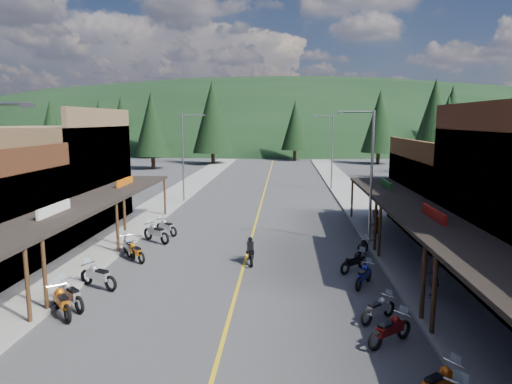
% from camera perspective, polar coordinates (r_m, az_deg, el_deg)
% --- Properties ---
extents(ground, '(220.00, 220.00, 0.00)m').
position_cam_1_polar(ground, '(20.14, -2.56, -12.71)').
color(ground, '#38383A').
rests_on(ground, ground).
extents(centerline, '(0.15, 90.00, 0.01)m').
position_cam_1_polar(centerline, '(39.36, 0.51, -1.89)').
color(centerline, gold).
rests_on(centerline, ground).
extents(sidewalk_west, '(3.40, 94.00, 0.15)m').
position_cam_1_polar(sidewalk_west, '(40.74, -11.81, -1.61)').
color(sidewalk_west, gray).
rests_on(sidewalk_west, ground).
extents(sidewalk_east, '(3.40, 94.00, 0.15)m').
position_cam_1_polar(sidewalk_east, '(39.86, 13.11, -1.89)').
color(sidewalk_east, gray).
rests_on(sidewalk_east, ground).
extents(shop_west_3, '(10.90, 10.20, 8.20)m').
position_cam_1_polar(shop_west_3, '(34.05, -24.18, 1.59)').
color(shop_west_3, brown).
rests_on(shop_west_3, ground).
extents(shop_east_3, '(10.90, 10.20, 6.20)m').
position_cam_1_polar(shop_east_3, '(32.49, 24.64, -0.52)').
color(shop_east_3, '#4C2D16').
rests_on(shop_east_3, ground).
extents(streetlight_1, '(2.16, 0.18, 8.00)m').
position_cam_1_polar(streetlight_1, '(41.69, -8.95, 4.79)').
color(streetlight_1, gray).
rests_on(streetlight_1, ground).
extents(streetlight_2, '(2.16, 0.18, 8.00)m').
position_cam_1_polar(streetlight_2, '(27.22, 13.95, 2.44)').
color(streetlight_2, gray).
rests_on(streetlight_2, ground).
extents(streetlight_3, '(2.16, 0.18, 8.00)m').
position_cam_1_polar(streetlight_3, '(48.94, 9.34, 5.39)').
color(streetlight_3, gray).
rests_on(streetlight_3, ground).
extents(ridge_hill, '(310.00, 140.00, 60.00)m').
position_cam_1_polar(ridge_hill, '(153.79, 2.78, 6.22)').
color(ridge_hill, black).
rests_on(ridge_hill, ground).
extents(pine_0, '(5.04, 5.04, 11.00)m').
position_cam_1_polar(pine_0, '(90.90, -24.24, 7.62)').
color(pine_0, black).
rests_on(pine_0, ground).
extents(pine_1, '(5.88, 5.88, 12.50)m').
position_cam_1_polar(pine_1, '(92.34, -13.00, 8.65)').
color(pine_1, black).
rests_on(pine_1, ground).
extents(pine_2, '(6.72, 6.72, 14.00)m').
position_cam_1_polar(pine_2, '(77.54, -5.47, 9.37)').
color(pine_2, black).
rests_on(pine_2, ground).
extents(pine_3, '(5.04, 5.04, 11.00)m').
position_cam_1_polar(pine_3, '(84.63, 4.91, 8.32)').
color(pine_3, black).
rests_on(pine_3, ground).
extents(pine_4, '(5.88, 5.88, 12.50)m').
position_cam_1_polar(pine_4, '(80.21, 15.18, 8.55)').
color(pine_4, black).
rests_on(pine_4, ground).
extents(pine_5, '(6.72, 6.72, 14.00)m').
position_cam_1_polar(pine_5, '(96.08, 23.24, 8.61)').
color(pine_5, black).
rests_on(pine_5, ground).
extents(pine_7, '(5.88, 5.88, 12.50)m').
position_cam_1_polar(pine_7, '(100.53, -16.45, 8.52)').
color(pine_7, black).
rests_on(pine_7, ground).
extents(pine_8, '(4.48, 4.48, 10.00)m').
position_cam_1_polar(pine_8, '(63.35, -18.92, 7.20)').
color(pine_8, black).
rests_on(pine_8, ground).
extents(pine_9, '(4.93, 4.93, 10.80)m').
position_cam_1_polar(pine_9, '(67.30, 22.78, 7.41)').
color(pine_9, black).
rests_on(pine_9, ground).
extents(pine_10, '(5.38, 5.38, 11.60)m').
position_cam_1_polar(pine_10, '(71.47, -12.89, 8.25)').
color(pine_10, black).
rests_on(pine_10, ground).
extents(pine_11, '(5.82, 5.82, 12.40)m').
position_cam_1_polar(pine_11, '(59.39, 21.37, 8.15)').
color(pine_11, black).
rests_on(pine_11, ground).
extents(bike_west_6, '(1.98, 2.16, 1.26)m').
position_cam_1_polar(bike_west_6, '(19.39, -23.12, -12.34)').
color(bike_west_6, '#C35E0D').
rests_on(bike_west_6, ground).
extents(bike_west_7, '(2.13, 1.99, 1.25)m').
position_cam_1_polar(bike_west_7, '(20.02, -22.20, -11.61)').
color(bike_west_7, '#9C9BA1').
rests_on(bike_west_7, ground).
extents(bike_west_8, '(2.31, 1.68, 1.27)m').
position_cam_1_polar(bike_west_8, '(21.80, -19.14, -9.73)').
color(bike_west_8, '#A7A7AC').
rests_on(bike_west_8, ground).
extents(bike_west_9, '(1.89, 1.90, 1.15)m').
position_cam_1_polar(bike_west_9, '(25.29, -14.90, -7.08)').
color(bike_west_9, '#B95E0D').
rests_on(bike_west_9, ground).
extents(bike_west_10, '(1.84, 2.30, 1.28)m').
position_cam_1_polar(bike_west_10, '(26.12, -15.62, -6.44)').
color(bike_west_10, '#95969A').
rests_on(bike_west_10, ground).
extents(bike_west_11, '(2.34, 2.06, 1.34)m').
position_cam_1_polar(bike_west_11, '(28.70, -12.38, -4.87)').
color(bike_west_11, gray).
rests_on(bike_west_11, ground).
extents(bike_west_12, '(2.05, 1.88, 1.20)m').
position_cam_1_polar(bike_west_12, '(30.40, -11.14, -4.19)').
color(bike_west_12, '#9D9DA2').
rests_on(bike_west_12, ground).
extents(bike_east_5, '(1.98, 1.68, 1.13)m').
position_cam_1_polar(bike_east_5, '(14.00, 21.95, -21.16)').
color(bike_east_5, '#C04C0D').
rests_on(bike_east_5, ground).
extents(bike_east_6, '(2.00, 1.78, 1.15)m').
position_cam_1_polar(bike_east_6, '(16.49, 16.43, -16.01)').
color(bike_east_6, '#660D0E').
rests_on(bike_east_6, ground).
extents(bike_east_7, '(1.80, 1.68, 1.06)m').
position_cam_1_polar(bike_east_7, '(18.10, 15.06, -13.79)').
color(bike_east_7, '#9A999E').
rests_on(bike_east_7, ground).
extents(bike_east_8, '(1.51, 2.07, 1.14)m').
position_cam_1_polar(bike_east_8, '(21.43, 13.33, -9.97)').
color(bike_east_8, navy).
rests_on(bike_east_8, ground).
extents(bike_east_9, '(1.86, 1.84, 1.12)m').
position_cam_1_polar(bike_east_9, '(23.30, 12.16, -8.40)').
color(bike_east_9, black).
rests_on(bike_east_9, ground).
extents(bike_east_10, '(1.42, 2.04, 1.11)m').
position_cam_1_polar(bike_east_10, '(25.78, 13.17, -6.74)').
color(bike_east_10, black).
rests_on(bike_east_10, ground).
extents(rider_on_bike, '(0.91, 2.00, 1.47)m').
position_cam_1_polar(rider_on_bike, '(24.11, -0.69, -7.52)').
color(rider_on_bike, black).
rests_on(rider_on_bike, ground).
extents(pedestrian_east_a, '(0.53, 0.74, 1.89)m').
position_cam_1_polar(pedestrian_east_a, '(20.49, 21.29, -9.70)').
color(pedestrian_east_a, '#261E2D').
rests_on(pedestrian_east_a, sidewalk_east).
extents(pedestrian_east_b, '(1.08, 0.96, 1.93)m').
position_cam_1_polar(pedestrian_east_b, '(28.79, 14.55, -4.00)').
color(pedestrian_east_b, brown).
rests_on(pedestrian_east_b, sidewalk_east).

